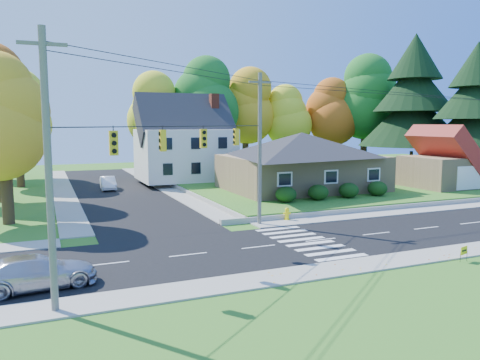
# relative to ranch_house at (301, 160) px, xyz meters

# --- Properties ---
(ground) EXTENTS (120.00, 120.00, 0.00)m
(ground) POSITION_rel_ranch_house_xyz_m (-8.00, -16.00, -3.27)
(ground) COLOR #3D7923
(road_main) EXTENTS (90.00, 8.00, 0.02)m
(road_main) POSITION_rel_ranch_house_xyz_m (-8.00, -16.00, -3.26)
(road_main) COLOR black
(road_main) RESTS_ON ground
(road_cross) EXTENTS (8.00, 44.00, 0.02)m
(road_cross) POSITION_rel_ranch_house_xyz_m (-16.00, 10.00, -3.25)
(road_cross) COLOR black
(road_cross) RESTS_ON ground
(sidewalk_north) EXTENTS (90.00, 2.00, 0.08)m
(sidewalk_north) POSITION_rel_ranch_house_xyz_m (-8.00, -11.00, -3.23)
(sidewalk_north) COLOR #9C9A90
(sidewalk_north) RESTS_ON ground
(sidewalk_south) EXTENTS (90.00, 2.00, 0.08)m
(sidewalk_south) POSITION_rel_ranch_house_xyz_m (-8.00, -21.00, -3.23)
(sidewalk_south) COLOR #9C9A90
(sidewalk_south) RESTS_ON ground
(lawn) EXTENTS (30.00, 30.00, 0.50)m
(lawn) POSITION_rel_ranch_house_xyz_m (5.00, 5.00, -3.02)
(lawn) COLOR #3D7923
(lawn) RESTS_ON ground
(ranch_house) EXTENTS (14.60, 10.60, 5.40)m
(ranch_house) POSITION_rel_ranch_house_xyz_m (0.00, 0.00, 0.00)
(ranch_house) COLOR tan
(ranch_house) RESTS_ON lawn
(colonial_house) EXTENTS (10.40, 8.40, 9.60)m
(colonial_house) POSITION_rel_ranch_house_xyz_m (-7.96, 12.00, 1.32)
(colonial_house) COLOR silver
(colonial_house) RESTS_ON lawn
(garage) EXTENTS (7.30, 6.30, 4.60)m
(garage) POSITION_rel_ranch_house_xyz_m (14.00, -4.01, -0.42)
(garage) COLOR tan
(garage) RESTS_ON lawn
(hedge_row) EXTENTS (10.70, 1.70, 1.27)m
(hedge_row) POSITION_rel_ranch_house_xyz_m (-0.50, -6.20, -2.13)
(hedge_row) COLOR #163A10
(hedge_row) RESTS_ON lawn
(traffic_infrastructure) EXTENTS (38.10, 10.66, 10.00)m
(traffic_infrastructure) POSITION_rel_ranch_house_xyz_m (-8.15, -14.65, 1.88)
(traffic_infrastructure) COLOR #666059
(traffic_infrastructure) RESTS_ON ground
(tree_lot_0) EXTENTS (6.72, 6.72, 12.51)m
(tree_lot_0) POSITION_rel_ranch_house_xyz_m (-10.00, 18.00, 5.04)
(tree_lot_0) COLOR #3F2A19
(tree_lot_0) RESTS_ON lawn
(tree_lot_1) EXTENTS (7.84, 7.84, 14.60)m
(tree_lot_1) POSITION_rel_ranch_house_xyz_m (-4.00, 17.00, 6.35)
(tree_lot_1) COLOR #3F2A19
(tree_lot_1) RESTS_ON lawn
(tree_lot_2) EXTENTS (7.28, 7.28, 13.56)m
(tree_lot_2) POSITION_rel_ranch_house_xyz_m (2.00, 18.00, 5.70)
(tree_lot_2) COLOR #3F2A19
(tree_lot_2) RESTS_ON lawn
(tree_lot_3) EXTENTS (6.16, 6.16, 11.47)m
(tree_lot_3) POSITION_rel_ranch_house_xyz_m (8.00, 17.00, 4.39)
(tree_lot_3) COLOR #3F2A19
(tree_lot_3) RESTS_ON lawn
(tree_lot_4) EXTENTS (6.72, 6.72, 12.51)m
(tree_lot_4) POSITION_rel_ranch_house_xyz_m (14.00, 16.00, 5.04)
(tree_lot_4) COLOR #3F2A19
(tree_lot_4) RESTS_ON lawn
(tree_lot_5) EXTENTS (8.40, 8.40, 15.64)m
(tree_lot_5) POSITION_rel_ranch_house_xyz_m (18.00, 14.00, 7.00)
(tree_lot_5) COLOR #3F2A19
(tree_lot_5) RESTS_ON lawn
(conifer_east_a) EXTENTS (12.80, 12.80, 16.96)m
(conifer_east_a) POSITION_rel_ranch_house_xyz_m (19.00, 6.00, 6.12)
(conifer_east_a) COLOR #3F2A19
(conifer_east_a) RESTS_ON lawn
(conifer_east_b) EXTENTS (11.20, 11.20, 14.84)m
(conifer_east_b) POSITION_rel_ranch_house_xyz_m (20.00, -2.00, 5.01)
(conifer_east_b) COLOR #3F2A19
(conifer_east_b) RESTS_ON lawn
(tree_west_0) EXTENTS (6.16, 6.16, 11.47)m
(tree_west_0) POSITION_rel_ranch_house_xyz_m (-25.00, -4.00, 3.89)
(tree_west_0) COLOR #3F2A19
(tree_west_0) RESTS_ON ground
(tree_west_2) EXTENTS (6.72, 6.72, 12.51)m
(tree_west_2) POSITION_rel_ranch_house_xyz_m (-25.00, 16.00, 4.54)
(tree_west_2) COLOR #3F2A19
(tree_west_2) RESTS_ON ground
(tree_west_3) EXTENTS (7.84, 7.84, 14.60)m
(tree_west_3) POSITION_rel_ranch_house_xyz_m (-27.00, 24.00, 5.85)
(tree_west_3) COLOR #3F2A19
(tree_west_3) RESTS_ON ground
(silver_sedan) EXTENTS (4.99, 2.52, 1.39)m
(silver_sedan) POSITION_rel_ranch_house_xyz_m (-23.14, -18.38, -2.55)
(silver_sedan) COLOR #B4B2C3
(silver_sedan) RESTS_ON road_main
(white_car) EXTENTS (1.57, 4.08, 1.33)m
(white_car) POSITION_rel_ranch_house_xyz_m (-16.69, 10.25, -2.58)
(white_car) COLOR white
(white_car) RESTS_ON road_cross
(fire_hydrant) EXTENTS (0.54, 0.41, 0.93)m
(fire_hydrant) POSITION_rel_ranch_house_xyz_m (-7.18, -10.38, -2.82)
(fire_hydrant) COLOR yellow
(fire_hydrant) RESTS_ON ground
(yard_sign) EXTENTS (0.59, 0.19, 0.76)m
(yard_sign) POSITION_rel_ranch_house_xyz_m (-3.85, -22.34, -2.73)
(yard_sign) COLOR black
(yard_sign) RESTS_ON ground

